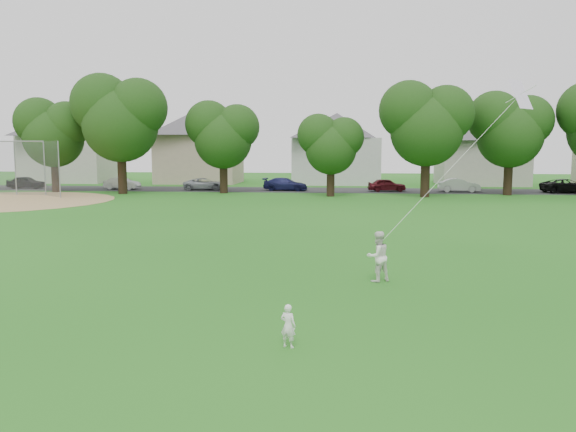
# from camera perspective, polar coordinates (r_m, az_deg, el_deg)

# --- Properties ---
(ground) EXTENTS (160.00, 160.00, 0.00)m
(ground) POSITION_cam_1_polar(r_m,az_deg,el_deg) (13.28, 0.87, -10.97)
(ground) COLOR #1B5F15
(ground) RESTS_ON ground
(street) EXTENTS (90.00, 7.00, 0.01)m
(street) POSITION_cam_1_polar(r_m,az_deg,el_deg) (54.75, 4.75, 2.63)
(street) COLOR #2D2D30
(street) RESTS_ON ground
(toddler) EXTENTS (0.39, 0.32, 0.92)m
(toddler) POSITION_cam_1_polar(r_m,az_deg,el_deg) (11.71, 0.01, -11.10)
(toddler) COLOR white
(toddler) RESTS_ON ground
(older_boy) EXTENTS (0.95, 0.90, 1.56)m
(older_boy) POSITION_cam_1_polar(r_m,az_deg,el_deg) (17.43, 9.11, -4.08)
(older_boy) COLOR white
(older_boy) RESTS_ON ground
(kite) EXTENTS (2.87, 1.65, 6.96)m
(kite) POSITION_cam_1_polar(r_m,az_deg,el_deg) (18.50, 16.29, 4.77)
(kite) COLOR white
(kite) RESTS_ON ground
(baseball_backstop) EXTENTS (10.65, 2.49, 4.66)m
(baseball_backstop) POSITION_cam_1_polar(r_m,az_deg,el_deg) (54.10, -26.29, 4.36)
(baseball_backstop) COLOR gray
(baseball_backstop) RESTS_ON ground
(tree_row) EXTENTS (79.43, 9.21, 10.92)m
(tree_row) POSITION_cam_1_polar(r_m,az_deg,el_deg) (49.08, 9.63, 9.43)
(tree_row) COLOR black
(tree_row) RESTS_ON ground
(parked_cars) EXTENTS (56.53, 2.48, 1.26)m
(parked_cars) POSITION_cam_1_polar(r_m,az_deg,el_deg) (53.81, 2.28, 3.23)
(parked_cars) COLOR black
(parked_cars) RESTS_ON ground
(house_row) EXTENTS (78.16, 14.19, 10.18)m
(house_row) POSITION_cam_1_polar(r_m,az_deg,el_deg) (64.60, 5.15, 7.81)
(house_row) COLOR beige
(house_row) RESTS_ON ground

